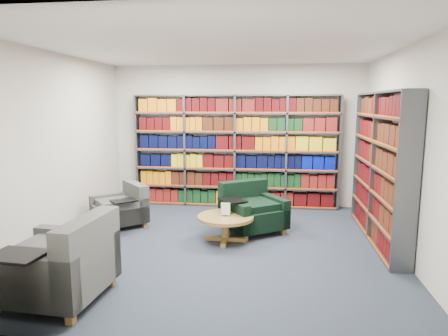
# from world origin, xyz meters

# --- Properties ---
(room_shell) EXTENTS (5.02, 5.02, 2.82)m
(room_shell) POSITION_xyz_m (0.00, 0.00, 1.40)
(room_shell) COLOR #1F2330
(room_shell) RESTS_ON ground
(bookshelf_back) EXTENTS (4.00, 0.28, 2.20)m
(bookshelf_back) POSITION_xyz_m (0.00, 2.34, 1.10)
(bookshelf_back) COLOR #47494F
(bookshelf_back) RESTS_ON ground
(bookshelf_right) EXTENTS (0.28, 2.50, 2.20)m
(bookshelf_right) POSITION_xyz_m (2.34, 0.60, 1.10)
(bookshelf_right) COLOR #47494F
(bookshelf_right) RESTS_ON ground
(chair_teal_left) EXTENTS (1.09, 1.09, 0.70)m
(chair_teal_left) POSITION_xyz_m (-1.74, 0.79, 0.28)
(chair_teal_left) COLOR #031A31
(chair_teal_left) RESTS_ON ground
(chair_green_right) EXTENTS (1.19, 1.19, 0.78)m
(chair_green_right) POSITION_xyz_m (0.41, 0.81, 0.31)
(chair_green_right) COLOR black
(chair_green_right) RESTS_ON ground
(chair_teal_front) EXTENTS (1.06, 1.20, 0.91)m
(chair_teal_front) POSITION_xyz_m (-1.37, -1.81, 0.37)
(chair_teal_front) COLOR #031A31
(chair_teal_front) RESTS_ON ground
(coffee_table) EXTENTS (0.84, 0.84, 0.59)m
(coffee_table) POSITION_xyz_m (0.08, 0.20, 0.32)
(coffee_table) COLOR olive
(coffee_table) RESTS_ON ground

